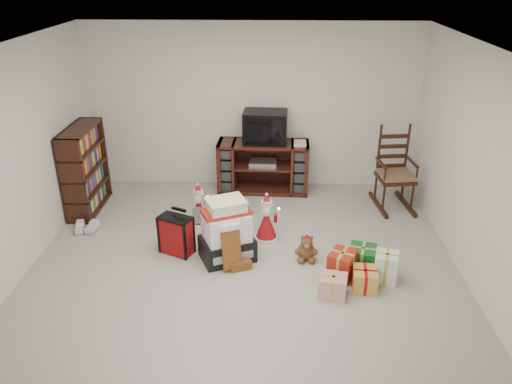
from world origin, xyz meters
TOP-DOWN VIEW (x-y plane):
  - room at (0.00, 0.00)m, footprint 5.01×5.01m
  - tv_stand at (0.18, 2.22)m, footprint 1.39×0.53m
  - bookshelf at (-2.30, 1.52)m, footprint 0.33×0.99m
  - rocking_chair at (2.08, 1.79)m, footprint 0.58×0.86m
  - gift_pile at (-0.21, 0.24)m, footprint 0.73×0.65m
  - red_suitcase at (-0.83, 0.35)m, footprint 0.43×0.34m
  - stocking at (-0.14, 0.00)m, footprint 0.30×0.21m
  - teddy_bear at (0.74, 0.25)m, footprint 0.22×0.19m
  - santa_figurine at (0.25, 0.72)m, footprint 0.31×0.29m
  - mrs_claus_figurine at (-0.66, 1.10)m, footprint 0.29×0.27m
  - sneaker_pair at (-2.13, 0.84)m, footprint 0.32×0.27m
  - gift_cluster at (1.30, -0.18)m, footprint 0.81×0.92m
  - crt_television at (0.21, 2.26)m, footprint 0.66×0.50m

SIDE VIEW (x-z plane):
  - sneaker_pair at x=-2.13m, z-range 0.00..0.09m
  - gift_cluster at x=1.30m, z-range 0.00..0.28m
  - teddy_bear at x=0.74m, z-range -0.02..0.30m
  - mrs_claus_figurine at x=-0.66m, z-range -0.07..0.52m
  - santa_figurine at x=0.25m, z-range -0.07..0.56m
  - red_suitcase at x=-0.83m, z-range -0.04..0.54m
  - stocking at x=-0.14m, z-range 0.00..0.59m
  - gift_pile at x=-0.21m, z-range -0.05..0.72m
  - tv_stand at x=0.18m, z-range 0.00..0.78m
  - rocking_chair at x=2.08m, z-range -0.19..1.03m
  - bookshelf at x=-2.30m, z-range -0.02..1.19m
  - crt_television at x=0.21m, z-range 0.78..1.25m
  - room at x=0.00m, z-range -0.01..2.51m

